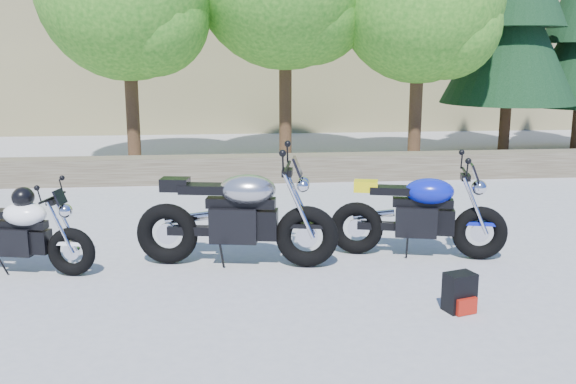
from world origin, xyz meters
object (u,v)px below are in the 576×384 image
(blue_bike, at_px, (419,215))
(backpack, at_px, (460,293))
(white_bike, at_px, (17,231))
(silver_bike, at_px, (238,217))

(blue_bike, xyz_separation_m, backpack, (-0.10, -1.70, -0.34))
(white_bike, xyz_separation_m, blue_bike, (4.65, 0.15, 0.03))
(silver_bike, relative_size, backpack, 6.24)
(silver_bike, height_order, backpack, silver_bike)
(silver_bike, bearing_deg, white_bike, -169.29)
(blue_bike, relative_size, backpack, 5.55)
(white_bike, height_order, blue_bike, blue_bike)
(silver_bike, distance_m, white_bike, 2.47)
(blue_bike, bearing_deg, white_bike, -163.86)
(silver_bike, bearing_deg, blue_bike, 13.02)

